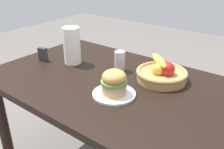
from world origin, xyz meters
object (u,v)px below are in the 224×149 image
sandwich (114,82)px  soda_can (120,61)px  fruit_basket (162,73)px  paper_towel_roll (72,46)px  plate (114,94)px  napkin_holder (43,54)px

sandwich → soda_can: bearing=120.7°
sandwich → fruit_basket: bearing=69.9°
paper_towel_roll → sandwich: bearing=-20.1°
plate → paper_towel_roll: size_ratio=0.92×
fruit_basket → paper_towel_roll: size_ratio=1.21×
plate → sandwich: sandwich is taller
fruit_basket → paper_towel_roll: paper_towel_roll is taller
sandwich → paper_towel_roll: size_ratio=0.56×
sandwich → fruit_basket: (0.11, 0.30, -0.03)m
soda_can → fruit_basket: size_ratio=0.43×
plate → napkin_holder: napkin_holder is taller
sandwich → napkin_holder: sandwich is taller
soda_can → fruit_basket: bearing=8.0°
plate → fruit_basket: (0.11, 0.30, 0.04)m
fruit_basket → napkin_holder: bearing=-164.1°
sandwich → paper_towel_roll: bearing=159.9°
fruit_basket → paper_towel_roll: 0.60m
fruit_basket → paper_towel_roll: bearing=-167.8°
napkin_holder → sandwich: bearing=-20.8°
soda_can → plate: bearing=-59.3°
sandwich → soda_can: 0.31m
plate → fruit_basket: 0.32m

